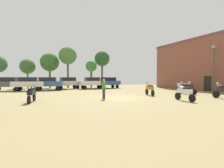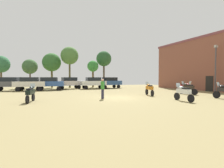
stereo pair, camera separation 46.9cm
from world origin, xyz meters
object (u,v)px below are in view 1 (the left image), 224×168
Objects in this scene: tree_4 at (50,62)px; motorcycle_4 at (185,87)px; motorcycle_1 at (224,91)px; motorcycle_2 at (184,92)px; car_4 at (48,83)px; tree_2 at (68,56)px; tree_5 at (28,67)px; lamp_post at (214,66)px; car_6 at (7,83)px; motorcycle_3 at (150,89)px; motorcycle_7 at (32,93)px; brick_building at (213,64)px; car_2 at (92,82)px; car_1 at (28,83)px; tree_7 at (102,59)px; car_5 at (108,82)px; tree_6 at (91,67)px; motorcycle_6 at (187,88)px; car_3 at (68,82)px; person_1 at (104,87)px.

motorcycle_4 is at bearing -51.75° from tree_4.
motorcycle_1 reaches higher than motorcycle_2.
tree_2 is at bearing -23.97° from car_4.
tree_5 is 30.30m from lamp_post.
car_6 is at bearing -152.70° from tree_2.
motorcycle_3 is 1.00× the size of motorcycle_7.
brick_building reaches higher than tree_4.
tree_4 is (-6.46, 6.45, 3.71)m from car_2.
motorcycle_4 is (1.39, 5.81, -0.01)m from motorcycle_1.
tree_4 is at bearing 4.31° from car_4.
brick_building is 9.02× the size of motorcycle_3.
brick_building is 25.95m from motorcycle_7.
brick_building is at bearing -101.85° from car_1.
tree_7 is at bearing 114.21° from lamp_post.
motorcycle_3 is at bearing 93.73° from motorcycle_2.
lamp_post is (21.80, 0.61, 2.75)m from motorcycle_7.
car_5 is 0.69× the size of tree_4.
motorcycle_2 is 0.52× the size of car_2.
car_4 is at bearing 83.48° from car_5.
tree_6 is at bearing 9.03° from car_5.
tree_4 is at bearing 112.42° from motorcycle_1.
car_4 is 5.53m from car_6.
car_4 is at bearing 148.05° from lamp_post.
car_2 reaches higher than motorcycle_6.
car_1 is at bearing -86.83° from tree_5.
motorcycle_2 is 1.01× the size of motorcycle_4.
motorcycle_1 reaches higher than motorcycle_7.
car_2 is 0.64× the size of tree_4.
car_4 is (-7.20, -0.64, 0.00)m from car_2.
motorcycle_1 is 22.58m from car_4.
tree_7 is at bearing -81.58° from motorcycle_4.
brick_building is at bearing -36.11° from tree_4.
motorcycle_2 is at bearing -69.72° from tree_4.
car_3 is at bearing -150.09° from tree_7.
brick_building is 19.60m from car_2.
car_5 is 15.46m from person_1.
brick_building is 16.20m from motorcycle_2.
tree_7 is (-3.16, 19.81, 5.21)m from motorcycle_6.
lamp_post reaches higher than motorcycle_6.
motorcycle_3 reaches higher than motorcycle_2.
motorcycle_1 is 4.52m from motorcycle_2.
tree_4 is (-2.60, 4.97, 3.71)m from car_3.
motorcycle_6 is (4.75, -0.75, 0.01)m from motorcycle_3.
motorcycle_7 is 0.48× the size of car_5.
car_6 is 15.14m from tree_6.
motorcycle_7 is (-11.56, 4.11, -0.00)m from motorcycle_2.
person_1 is 21.82m from tree_5.
lamp_post reaches higher than car_5.
motorcycle_2 is 27.75m from tree_5.
brick_building is 17.18m from car_5.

